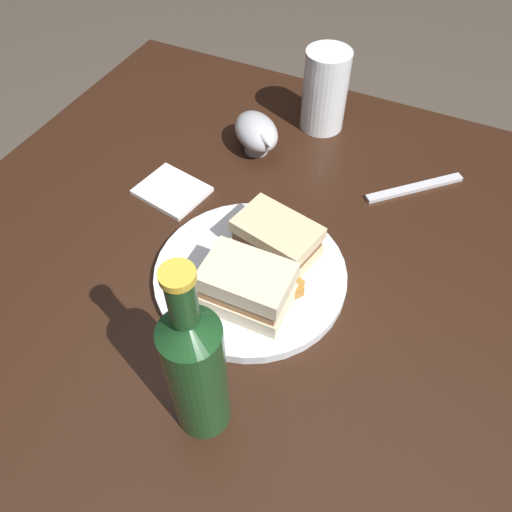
{
  "coord_description": "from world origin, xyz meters",
  "views": [
    {
      "loc": [
        -0.2,
        0.44,
        1.33
      ],
      "look_at": [
        0.0,
        0.02,
        0.76
      ],
      "focal_mm": 35.3,
      "sensor_mm": 36.0,
      "label": 1
    }
  ],
  "objects_px": {
    "sandwich_half_left": "(247,287)",
    "fork": "(415,188)",
    "pint_glass": "(325,94)",
    "gravy_boat": "(257,132)",
    "napkin": "(172,191)",
    "sandwich_half_right": "(277,238)",
    "cider_bottle": "(196,370)",
    "plate": "(250,275)"
  },
  "relations": [
    {
      "from": "plate",
      "to": "cider_bottle",
      "type": "distance_m",
      "value": 0.24
    },
    {
      "from": "cider_bottle",
      "to": "plate",
      "type": "bearing_deg",
      "value": -79.02
    },
    {
      "from": "sandwich_half_left",
      "to": "napkin",
      "type": "height_order",
      "value": "sandwich_half_left"
    },
    {
      "from": "plate",
      "to": "pint_glass",
      "type": "relative_size",
      "value": 1.85
    },
    {
      "from": "pint_glass",
      "to": "sandwich_half_right",
      "type": "bearing_deg",
      "value": 99.65
    },
    {
      "from": "gravy_boat",
      "to": "napkin",
      "type": "distance_m",
      "value": 0.19
    },
    {
      "from": "sandwich_half_left",
      "to": "fork",
      "type": "relative_size",
      "value": 0.65
    },
    {
      "from": "plate",
      "to": "fork",
      "type": "relative_size",
      "value": 1.56
    },
    {
      "from": "cider_bottle",
      "to": "fork",
      "type": "height_order",
      "value": "cider_bottle"
    },
    {
      "from": "sandwich_half_left",
      "to": "napkin",
      "type": "relative_size",
      "value": 1.06
    },
    {
      "from": "plate",
      "to": "pint_glass",
      "type": "bearing_deg",
      "value": -84.3
    },
    {
      "from": "pint_glass",
      "to": "fork",
      "type": "xyz_separation_m",
      "value": [
        -0.21,
        0.1,
        -0.06
      ]
    },
    {
      "from": "napkin",
      "to": "cider_bottle",
      "type": "bearing_deg",
      "value": 127.38
    },
    {
      "from": "pint_glass",
      "to": "cider_bottle",
      "type": "distance_m",
      "value": 0.61
    },
    {
      "from": "gravy_boat",
      "to": "cider_bottle",
      "type": "relative_size",
      "value": 0.45
    },
    {
      "from": "sandwich_half_left",
      "to": "sandwich_half_right",
      "type": "xyz_separation_m",
      "value": [
        0.0,
        -0.1,
        -0.01
      ]
    },
    {
      "from": "pint_glass",
      "to": "fork",
      "type": "height_order",
      "value": "pint_glass"
    },
    {
      "from": "sandwich_half_left",
      "to": "napkin",
      "type": "xyz_separation_m",
      "value": [
        0.22,
        -0.16,
        -0.05
      ]
    },
    {
      "from": "plate",
      "to": "sandwich_half_right",
      "type": "relative_size",
      "value": 2.13
    },
    {
      "from": "pint_glass",
      "to": "sandwich_half_left",
      "type": "bearing_deg",
      "value": 97.73
    },
    {
      "from": "plate",
      "to": "sandwich_half_right",
      "type": "height_order",
      "value": "sandwich_half_right"
    },
    {
      "from": "plate",
      "to": "napkin",
      "type": "height_order",
      "value": "plate"
    },
    {
      "from": "sandwich_half_left",
      "to": "cider_bottle",
      "type": "height_order",
      "value": "cider_bottle"
    },
    {
      "from": "sandwich_half_left",
      "to": "cider_bottle",
      "type": "relative_size",
      "value": 0.42
    },
    {
      "from": "pint_glass",
      "to": "gravy_boat",
      "type": "xyz_separation_m",
      "value": [
        0.08,
        0.13,
        -0.03
      ]
    },
    {
      "from": "cider_bottle",
      "to": "napkin",
      "type": "bearing_deg",
      "value": -52.62
    },
    {
      "from": "pint_glass",
      "to": "cider_bottle",
      "type": "xyz_separation_m",
      "value": [
        -0.08,
        0.6,
        0.05
      ]
    },
    {
      "from": "plate",
      "to": "sandwich_half_left",
      "type": "xyz_separation_m",
      "value": [
        -0.02,
        0.05,
        0.04
      ]
    },
    {
      "from": "pint_glass",
      "to": "cider_bottle",
      "type": "relative_size",
      "value": 0.54
    },
    {
      "from": "sandwich_half_right",
      "to": "gravy_boat",
      "type": "bearing_deg",
      "value": -57.78
    },
    {
      "from": "sandwich_half_left",
      "to": "gravy_boat",
      "type": "relative_size",
      "value": 0.93
    },
    {
      "from": "plate",
      "to": "napkin",
      "type": "distance_m",
      "value": 0.23
    },
    {
      "from": "sandwich_half_right",
      "to": "napkin",
      "type": "relative_size",
      "value": 1.2
    },
    {
      "from": "pint_glass",
      "to": "gravy_boat",
      "type": "bearing_deg",
      "value": 57.67
    },
    {
      "from": "gravy_boat",
      "to": "sandwich_half_left",
      "type": "bearing_deg",
      "value": 113.58
    },
    {
      "from": "cider_bottle",
      "to": "gravy_boat",
      "type": "bearing_deg",
      "value": -71.59
    },
    {
      "from": "plate",
      "to": "sandwich_half_right",
      "type": "bearing_deg",
      "value": -110.41
    },
    {
      "from": "sandwich_half_left",
      "to": "fork",
      "type": "xyz_separation_m",
      "value": [
        -0.15,
        -0.34,
        -0.05
      ]
    },
    {
      "from": "sandwich_half_right",
      "to": "gravy_boat",
      "type": "height_order",
      "value": "sandwich_half_right"
    },
    {
      "from": "plate",
      "to": "cider_bottle",
      "type": "xyz_separation_m",
      "value": [
        -0.04,
        0.21,
        0.11
      ]
    },
    {
      "from": "cider_bottle",
      "to": "pint_glass",
      "type": "bearing_deg",
      "value": -82.46
    },
    {
      "from": "napkin",
      "to": "sandwich_half_right",
      "type": "bearing_deg",
      "value": 165.79
    }
  ]
}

